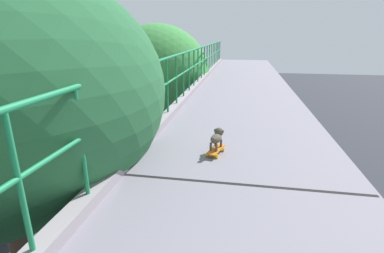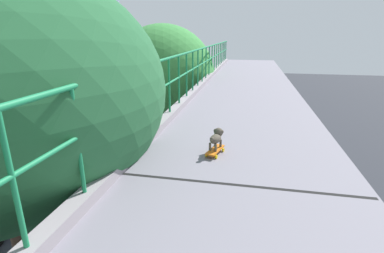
{
  "view_description": "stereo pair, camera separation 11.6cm",
  "coord_description": "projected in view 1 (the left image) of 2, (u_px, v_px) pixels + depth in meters",
  "views": [
    {
      "loc": [
        1.31,
        -1.18,
        7.67
      ],
      "look_at": [
        0.54,
        3.2,
        6.23
      ],
      "focal_mm": 26.88,
      "sensor_mm": 36.0,
      "label": 1
    },
    {
      "loc": [
        1.42,
        -1.16,
        7.67
      ],
      "look_at": [
        0.54,
        3.2,
        6.23
      ],
      "focal_mm": 26.88,
      "sensor_mm": 36.0,
      "label": 2
    }
  ],
  "objects": [
    {
      "name": "roadside_tree_far",
      "position": [
        158.0,
        76.0,
        13.25
      ],
      "size": [
        4.68,
        4.68,
        8.11
      ],
      "color": "#503422",
      "rests_on": "ground"
    },
    {
      "name": "car_white_fifth",
      "position": [
        82.0,
        203.0,
        12.45
      ],
      "size": [
        1.9,
        3.94,
        1.37
      ],
      "color": "silver",
      "rests_on": "ground"
    },
    {
      "name": "car_blue_sixth",
      "position": [
        59.0,
        166.0,
        15.96
      ],
      "size": [
        1.74,
        4.5,
        1.45
      ],
      "color": "#24349A",
      "rests_on": "ground"
    },
    {
      "name": "city_bus",
      "position": [
        147.0,
        90.0,
        30.5
      ],
      "size": [
        2.7,
        11.96,
        3.39
      ],
      "color": "white",
      "rests_on": "ground"
    },
    {
      "name": "toy_skateboard",
      "position": [
        216.0,
        150.0,
        4.39
      ],
      "size": [
        0.27,
        0.47,
        0.08
      ],
      "color": "orange",
      "rests_on": "overpass_deck"
    },
    {
      "name": "small_dog",
      "position": [
        217.0,
        137.0,
        4.39
      ],
      "size": [
        0.22,
        0.39,
        0.3
      ],
      "color": "#4F483B",
      "rests_on": "toy_skateboard"
    }
  ]
}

